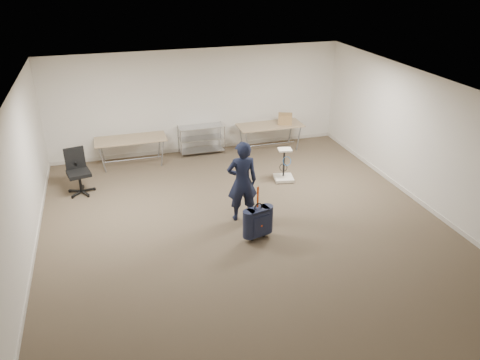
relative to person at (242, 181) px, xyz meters
name	(u,v)px	position (x,y,z in m)	size (l,w,h in m)	color
ground	(247,230)	(-0.04, -0.47, -0.86)	(9.00, 9.00, 0.00)	#4D3E2E
room_shell	(229,197)	(-0.04, 0.91, -0.81)	(8.00, 9.00, 9.00)	white
folding_table_left	(131,140)	(-1.94, 3.48, -0.18)	(1.80, 0.75, 0.73)	tan
folding_table_right	(270,126)	(1.86, 3.48, -0.18)	(1.80, 0.75, 0.73)	tan
wire_shelf	(201,138)	(-0.04, 3.73, -0.42)	(1.22, 0.47, 0.80)	#B9BBBF
person	(242,181)	(0.00, 0.00, 0.00)	(0.63, 0.41, 1.72)	black
suitcase	(258,222)	(0.06, -0.83, -0.48)	(0.45, 0.33, 1.12)	black
office_chair	(79,180)	(-3.23, 2.21, -0.54)	(0.63, 0.63, 1.05)	black
equipment_cart	(284,172)	(1.51, 1.47, -0.64)	(0.52, 0.52, 0.82)	beige
cardboard_box	(285,119)	(2.28, 3.43, 0.01)	(0.38, 0.28, 0.28)	#9E6949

